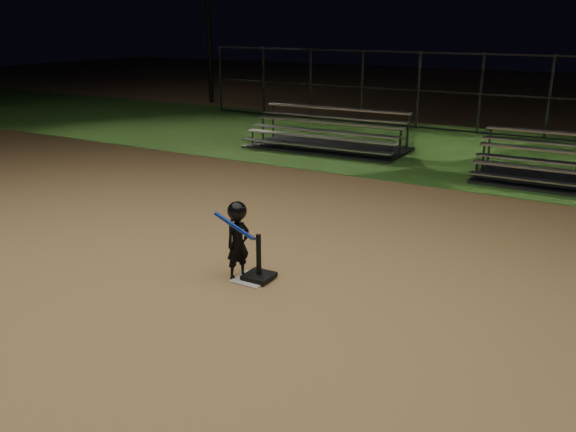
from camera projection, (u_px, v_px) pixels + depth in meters
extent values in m
plane|color=#AC834D|center=(252.00, 280.00, 8.23)|extent=(80.00, 80.00, 0.00)
cube|color=#305E1E|center=(451.00, 150.00, 16.45)|extent=(60.00, 8.00, 0.01)
cube|color=beige|center=(252.00, 279.00, 8.22)|extent=(0.45, 0.45, 0.02)
cube|color=black|center=(259.00, 276.00, 8.23)|extent=(0.38, 0.38, 0.06)
cylinder|color=black|center=(259.00, 254.00, 8.13)|extent=(0.07, 0.07, 0.58)
imported|color=black|center=(238.00, 244.00, 8.16)|extent=(0.35, 0.42, 0.99)
sphere|color=black|center=(237.00, 211.00, 8.02)|extent=(0.27, 0.27, 0.27)
cylinder|color=blue|center=(234.00, 226.00, 7.92)|extent=(0.51, 0.28, 0.40)
cylinder|color=black|center=(249.00, 235.00, 7.98)|extent=(0.18, 0.11, 0.14)
cube|color=silver|center=(319.00, 137.00, 16.06)|extent=(4.37, 0.40, 0.04)
cube|color=silver|center=(314.00, 146.00, 15.87)|extent=(4.37, 0.40, 0.03)
cube|color=silver|center=(328.00, 122.00, 16.47)|extent=(4.37, 0.40, 0.04)
cube|color=silver|center=(323.00, 131.00, 16.27)|extent=(4.37, 0.40, 0.03)
cube|color=silver|center=(337.00, 109.00, 16.87)|extent=(4.37, 0.40, 0.04)
cube|color=silver|center=(333.00, 117.00, 16.68)|extent=(4.37, 0.40, 0.03)
cube|color=#38383D|center=(328.00, 148.00, 16.69)|extent=(4.43, 2.26, 0.07)
cube|color=#A3A2A7|center=(575.00, 185.00, 12.13)|extent=(4.25, 0.27, 0.03)
cube|color=#38383D|center=(477.00, 132.00, 18.90)|extent=(20.00, 0.05, 0.05)
cube|color=#38383D|center=(481.00, 94.00, 18.53)|extent=(20.00, 0.05, 0.05)
cube|color=#38383D|center=(485.00, 54.00, 18.16)|extent=(20.00, 0.05, 0.05)
cylinder|color=#38383D|center=(220.00, 79.00, 23.29)|extent=(0.08, 0.08, 2.50)
cylinder|color=#38383D|center=(336.00, 86.00, 20.91)|extent=(0.08, 0.08, 2.50)
cylinder|color=#38383D|center=(481.00, 94.00, 18.53)|extent=(0.08, 0.08, 2.50)
cylinder|color=#2D2D30|center=(208.00, 6.00, 25.03)|extent=(0.20, 0.20, 8.00)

